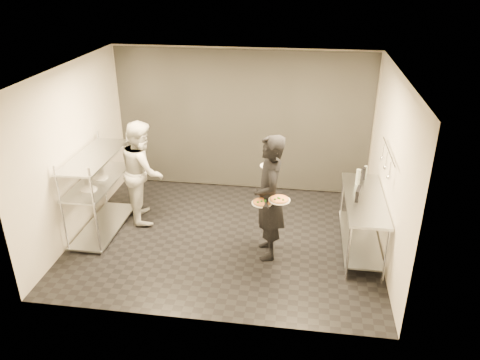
# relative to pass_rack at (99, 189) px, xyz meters

# --- Properties ---
(room_shell) EXTENTS (5.00, 4.00, 2.80)m
(room_shell) POSITION_rel_pass_rack_xyz_m (2.15, 1.18, 0.63)
(room_shell) COLOR black
(room_shell) RESTS_ON ground
(pass_rack) EXTENTS (0.60, 1.60, 1.50)m
(pass_rack) POSITION_rel_pass_rack_xyz_m (0.00, 0.00, 0.00)
(pass_rack) COLOR silver
(pass_rack) RESTS_ON ground
(prep_counter) EXTENTS (0.60, 1.80, 0.92)m
(prep_counter) POSITION_rel_pass_rack_xyz_m (4.33, 0.00, -0.14)
(prep_counter) COLOR silver
(prep_counter) RESTS_ON ground
(utensil_rail) EXTENTS (0.07, 1.20, 0.31)m
(utensil_rail) POSITION_rel_pass_rack_xyz_m (4.58, 0.00, 0.78)
(utensil_rail) COLOR silver
(utensil_rail) RESTS_ON room_shell
(waiter) EXTENTS (0.61, 0.80, 1.98)m
(waiter) POSITION_rel_pass_rack_xyz_m (2.88, -0.36, 0.22)
(waiter) COLOR black
(waiter) RESTS_ON ground
(chef) EXTENTS (0.95, 1.07, 1.81)m
(chef) POSITION_rel_pass_rack_xyz_m (0.60, 0.51, 0.14)
(chef) COLOR beige
(chef) RESTS_ON ground
(pizza_plate_near) EXTENTS (0.30, 0.30, 0.05)m
(pizza_plate_near) POSITION_rel_pass_rack_xyz_m (2.79, -0.57, 0.25)
(pizza_plate_near) COLOR silver
(pizza_plate_near) RESTS_ON waiter
(pizza_plate_far) EXTENTS (0.32, 0.32, 0.05)m
(pizza_plate_far) POSITION_rel_pass_rack_xyz_m (3.04, -0.57, 0.32)
(pizza_plate_far) COLOR silver
(pizza_plate_far) RESTS_ON waiter
(salad_plate) EXTENTS (0.26, 0.26, 0.07)m
(salad_plate) POSITION_rel_pass_rack_xyz_m (2.84, -0.06, 0.64)
(salad_plate) COLOR silver
(salad_plate) RESTS_ON waiter
(pos_monitor) EXTENTS (0.11, 0.26, 0.18)m
(pos_monitor) POSITION_rel_pass_rack_xyz_m (4.21, -0.07, 0.24)
(pos_monitor) COLOR black
(pos_monitor) RESTS_ON prep_counter
(bottle_green) EXTENTS (0.07, 0.07, 0.26)m
(bottle_green) POSITION_rel_pass_rack_xyz_m (4.25, 0.47, 0.28)
(bottle_green) COLOR gray
(bottle_green) RESTS_ON prep_counter
(bottle_clear) EXTENTS (0.06, 0.06, 0.19)m
(bottle_clear) POSITION_rel_pass_rack_xyz_m (4.41, 0.80, 0.25)
(bottle_clear) COLOR gray
(bottle_clear) RESTS_ON prep_counter
(bottle_dark) EXTENTS (0.06, 0.06, 0.22)m
(bottle_dark) POSITION_rel_pass_rack_xyz_m (4.36, 0.66, 0.26)
(bottle_dark) COLOR black
(bottle_dark) RESTS_ON prep_counter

